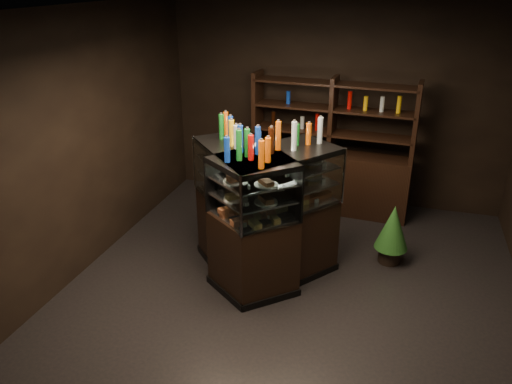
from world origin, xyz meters
TOP-DOWN VIEW (x-y plane):
  - ground at (0.00, 0.00)m, footprint 5.00×5.00m
  - room_shell at (0.00, 0.00)m, footprint 5.02×5.02m
  - display_case at (-0.44, 0.03)m, footprint 1.81×1.57m
  - food_display at (-0.44, 0.02)m, footprint 1.33×1.13m
  - bottles_top at (-0.44, 0.03)m, footprint 1.15×0.99m
  - potted_conifer at (1.02, 0.75)m, footprint 0.40×0.40m
  - back_shelving at (0.03, 2.05)m, footprint 2.34×0.55m

SIDE VIEW (x-z plane):
  - ground at x=0.00m, z-range 0.00..0.00m
  - potted_conifer at x=1.02m, z-range 0.06..0.93m
  - display_case at x=-0.44m, z-range -0.26..1.30m
  - back_shelving at x=0.03m, z-range -0.39..1.61m
  - food_display at x=-0.44m, z-range 0.89..1.37m
  - bottles_top at x=-0.44m, z-range 1.54..1.84m
  - room_shell at x=0.00m, z-range 0.44..3.45m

